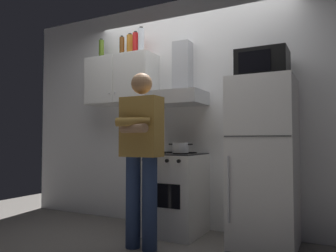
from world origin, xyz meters
name	(u,v)px	position (x,y,z in m)	size (l,w,h in m)	color
ground_plane	(168,240)	(0.00, 0.00, 0.00)	(7.00, 7.00, 0.00)	slate
back_wall_tiled	(191,111)	(0.00, 0.60, 1.35)	(4.80, 0.10, 2.70)	white
upper_cabinet	(121,81)	(-0.85, 0.37, 1.75)	(0.90, 0.37, 0.60)	white
stove_oven	(174,193)	(-0.05, 0.25, 0.43)	(0.60, 0.62, 0.87)	white
range_hood	(179,88)	(-0.05, 0.38, 1.60)	(0.60, 0.44, 0.75)	#B7BABF
refrigerator	(263,162)	(0.90, 0.25, 0.80)	(0.60, 0.62, 1.60)	white
microwave	(262,65)	(0.90, 0.27, 1.74)	(0.48, 0.37, 0.28)	black
person_standing	(141,151)	(-0.10, -0.36, 0.90)	(0.38, 0.33, 1.64)	navy
cooking_pot	(181,148)	(0.08, 0.13, 0.93)	(0.27, 0.17, 0.10)	#B7BABF
bottle_vodka_clear	(141,41)	(-0.54, 0.35, 2.20)	(0.07, 0.07, 0.32)	silver
bottle_beer_brown	(122,47)	(-0.85, 0.38, 2.18)	(0.06, 0.06, 0.27)	brown
bottle_liquor_amber	(130,46)	(-0.74, 0.41, 2.19)	(0.08, 0.08, 0.29)	#B7721E
bottle_olive_oil	(101,50)	(-1.18, 0.39, 2.18)	(0.07, 0.07, 0.28)	#4C6B19
bottle_soda_red	(135,43)	(-0.63, 0.36, 2.18)	(0.07, 0.07, 0.28)	red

